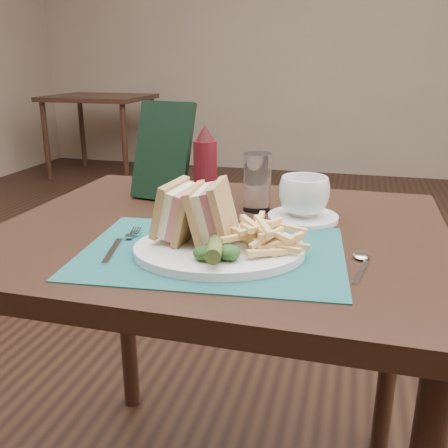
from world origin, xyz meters
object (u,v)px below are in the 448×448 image
plate (220,249)px  saucer (303,217)px  check_presenter (163,151)px  placemat (213,252)px  table_main (221,381)px  sandwich_half_a (170,210)px  table_bg_left (102,136)px  coffee_cup (304,196)px  ketchup_bottle (205,165)px  drinking_glass (257,182)px  sandwich_half_b (201,212)px

plate → saucer: size_ratio=2.00×
plate → check_presenter: (-0.23, 0.33, 0.11)m
placemat → table_main: bearing=99.9°
plate → sandwich_half_a: 0.12m
table_main → plate: (0.04, -0.15, 0.38)m
table_bg_left → table_main: bearing=-57.9°
coffee_cup → placemat: bearing=-119.7°
plate → sandwich_half_a: bearing=154.5°
table_main → sandwich_half_a: size_ratio=8.55×
coffee_cup → table_bg_left: bearing=124.7°
ketchup_bottle → saucer: bearing=-14.3°
sandwich_half_a → drinking_glass: size_ratio=0.81×
sandwich_half_b → check_presenter: 0.38m
plate → drinking_glass: size_ratio=2.31×
sandwich_half_b → check_presenter: (-0.20, 0.32, 0.04)m
plate → drinking_glass: drinking_glass is taller
table_bg_left → saucer: size_ratio=6.00×
placemat → saucer: (0.13, 0.23, 0.00)m
table_bg_left → saucer: (2.25, -3.25, 0.38)m
check_presenter → coffee_cup: bearing=-4.5°
coffee_cup → drinking_glass: drinking_glass is taller
placemat → ketchup_bottle: 0.32m
saucer → coffee_cup: coffee_cup is taller
table_bg_left → drinking_glass: 3.88m
table_main → coffee_cup: size_ratio=8.46×
sandwich_half_a → ketchup_bottle: 0.28m
table_main → ketchup_bottle: bearing=117.2°
drinking_glass → ketchup_bottle: size_ratio=0.70×
placemat → ketchup_bottle: bearing=109.3°
saucer → plate: bearing=-116.3°
coffee_cup → ketchup_bottle: bearing=165.7°
ketchup_bottle → sandwich_half_a: bearing=-86.0°
saucer → drinking_glass: drinking_glass is taller
sandwich_half_a → coffee_cup: size_ratio=0.99×
table_bg_left → plate: bearing=-58.6°
drinking_glass → saucer: bearing=-21.5°
table_bg_left → sandwich_half_b: size_ratio=8.12×
coffee_cup → check_presenter: 0.37m
table_bg_left → placemat: placemat is taller
coffee_cup → check_presenter: bearing=165.6°
ketchup_bottle → coffee_cup: bearing=-14.3°
sandwich_half_b → drinking_glass: 0.27m
table_bg_left → placemat: 4.09m
table_main → ketchup_bottle: ketchup_bottle is taller
placemat → saucer: size_ratio=3.08×
saucer → check_presenter: (-0.35, 0.09, 0.11)m
table_main → check_presenter: check_presenter is taller
placemat → check_presenter: (-0.22, 0.32, 0.11)m
table_main → drinking_glass: 0.46m
placemat → coffee_cup: (0.13, 0.23, 0.05)m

